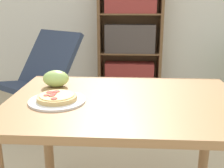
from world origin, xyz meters
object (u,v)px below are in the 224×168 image
object	(u,v)px
grape_bunch	(56,79)
bookshelf	(130,37)
lounge_chair_near	(39,92)
pizza_on_plate	(57,99)

from	to	relation	value
grape_bunch	bookshelf	xyz separation A→B (m)	(0.40, 2.26, -0.06)
lounge_chair_near	bookshelf	xyz separation A→B (m)	(0.92, 1.01, 0.44)
lounge_chair_near	grape_bunch	bearing A→B (deg)	-33.88
grape_bunch	pizza_on_plate	bearing A→B (deg)	-74.94
grape_bunch	lounge_chair_near	size ratio (longest dim) A/B	0.14
pizza_on_plate	lounge_chair_near	size ratio (longest dim) A/B	0.27
pizza_on_plate	bookshelf	xyz separation A→B (m)	(0.33, 2.50, -0.03)
grape_bunch	bookshelf	bearing A→B (deg)	80.07
pizza_on_plate	lounge_chair_near	distance (m)	1.66
pizza_on_plate	bookshelf	bearing A→B (deg)	82.41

